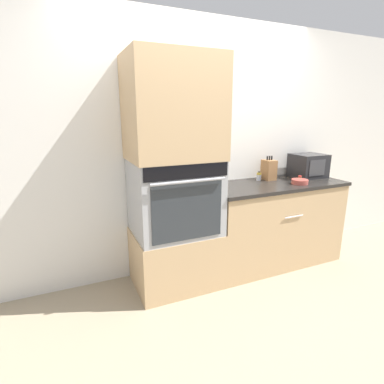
{
  "coord_description": "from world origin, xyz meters",
  "views": [
    {
      "loc": [
        -1.3,
        -2.15,
        1.6
      ],
      "look_at": [
        -0.26,
        0.21,
        0.92
      ],
      "focal_mm": 28.0,
      "sensor_mm": 36.0,
      "label": 1
    }
  ],
  "objects_px": {
    "condiment_jar_mid": "(259,175)",
    "condiment_jar_far": "(300,179)",
    "knife_block": "(269,170)",
    "bowl": "(300,182)",
    "microwave": "(308,166)",
    "condiment_jar_near": "(259,177)",
    "wall_oven": "(175,197)"
  },
  "relations": [
    {
      "from": "microwave",
      "to": "bowl",
      "type": "bearing_deg",
      "value": -144.31
    },
    {
      "from": "wall_oven",
      "to": "microwave",
      "type": "height_order",
      "value": "wall_oven"
    },
    {
      "from": "knife_block",
      "to": "condiment_jar_mid",
      "type": "relative_size",
      "value": 3.48
    },
    {
      "from": "bowl",
      "to": "condiment_jar_near",
      "type": "distance_m",
      "value": 0.42
    },
    {
      "from": "microwave",
      "to": "condiment_jar_near",
      "type": "distance_m",
      "value": 0.64
    },
    {
      "from": "microwave",
      "to": "condiment_jar_far",
      "type": "height_order",
      "value": "microwave"
    },
    {
      "from": "microwave",
      "to": "knife_block",
      "type": "height_order",
      "value": "same"
    },
    {
      "from": "condiment_jar_near",
      "to": "condiment_jar_mid",
      "type": "distance_m",
      "value": 0.12
    },
    {
      "from": "wall_oven",
      "to": "condiment_jar_far",
      "type": "height_order",
      "value": "wall_oven"
    },
    {
      "from": "wall_oven",
      "to": "microwave",
      "type": "relative_size",
      "value": 2.11
    },
    {
      "from": "bowl",
      "to": "knife_block",
      "type": "bearing_deg",
      "value": 119.1
    },
    {
      "from": "microwave",
      "to": "condiment_jar_near",
      "type": "xyz_separation_m",
      "value": [
        -0.63,
        0.06,
        -0.09
      ]
    },
    {
      "from": "microwave",
      "to": "bowl",
      "type": "height_order",
      "value": "microwave"
    },
    {
      "from": "bowl",
      "to": "condiment_jar_far",
      "type": "xyz_separation_m",
      "value": [
        0.08,
        0.09,
        0.01
      ]
    },
    {
      "from": "knife_block",
      "to": "condiment_jar_near",
      "type": "relative_size",
      "value": 3.18
    },
    {
      "from": "condiment_jar_far",
      "to": "microwave",
      "type": "bearing_deg",
      "value": 30.79
    },
    {
      "from": "condiment_jar_near",
      "to": "microwave",
      "type": "bearing_deg",
      "value": -5.75
    },
    {
      "from": "knife_block",
      "to": "bowl",
      "type": "bearing_deg",
      "value": -60.9
    },
    {
      "from": "microwave",
      "to": "condiment_jar_far",
      "type": "relative_size",
      "value": 5.76
    },
    {
      "from": "knife_block",
      "to": "bowl",
      "type": "relative_size",
      "value": 1.55
    },
    {
      "from": "wall_oven",
      "to": "condiment_jar_mid",
      "type": "height_order",
      "value": "wall_oven"
    },
    {
      "from": "microwave",
      "to": "condiment_jar_mid",
      "type": "height_order",
      "value": "microwave"
    },
    {
      "from": "knife_block",
      "to": "condiment_jar_mid",
      "type": "bearing_deg",
      "value": 113.69
    },
    {
      "from": "condiment_jar_near",
      "to": "condiment_jar_far",
      "type": "bearing_deg",
      "value": -29.97
    },
    {
      "from": "wall_oven",
      "to": "microwave",
      "type": "distance_m",
      "value": 1.67
    },
    {
      "from": "wall_oven",
      "to": "condiment_jar_far",
      "type": "bearing_deg",
      "value": -1.95
    },
    {
      "from": "condiment_jar_near",
      "to": "knife_block",
      "type": "bearing_deg",
      "value": -3.21
    },
    {
      "from": "knife_block",
      "to": "condiment_jar_near",
      "type": "height_order",
      "value": "knife_block"
    },
    {
      "from": "wall_oven",
      "to": "microwave",
      "type": "bearing_deg",
      "value": 3.57
    },
    {
      "from": "condiment_jar_mid",
      "to": "condiment_jar_far",
      "type": "relative_size",
      "value": 1.21
    },
    {
      "from": "bowl",
      "to": "condiment_jar_mid",
      "type": "xyz_separation_m",
      "value": [
        -0.21,
        0.4,
        0.01
      ]
    },
    {
      "from": "knife_block",
      "to": "condiment_jar_far",
      "type": "relative_size",
      "value": 4.2
    }
  ]
}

